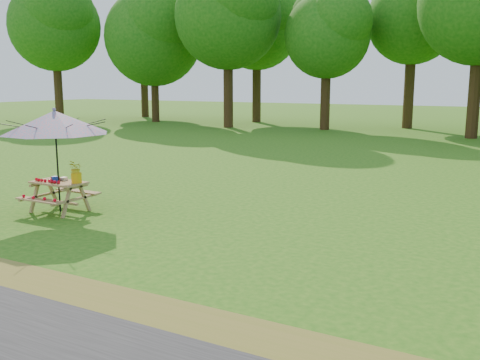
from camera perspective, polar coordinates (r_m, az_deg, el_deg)
The scene contains 6 objects.
ground at distance 10.56m, azimuth -13.05°, elevation -5.16°, with size 120.00×120.00×0.00m, color #266613.
picnic_table at distance 12.24m, azimuth -18.70°, elevation -1.74°, with size 1.20×1.32×0.67m.
patio_umbrella at distance 12.02m, azimuth -19.14°, elevation 5.85°, with size 2.91×2.91×2.26m.
produce_bins at distance 12.20m, azimuth -18.94°, elevation 0.11°, with size 0.26×0.39×0.13m.
tomatoes_row at distance 12.16m, azimuth -19.90°, elevation -0.07°, with size 0.77×0.13×0.07m, color red, non-canonical shape.
flower_bucket at distance 11.86m, azimuth -17.08°, elevation 0.93°, with size 0.37×0.35×0.48m.
Camera 1 is at (6.86, -7.54, 2.78)m, focal length 40.00 mm.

